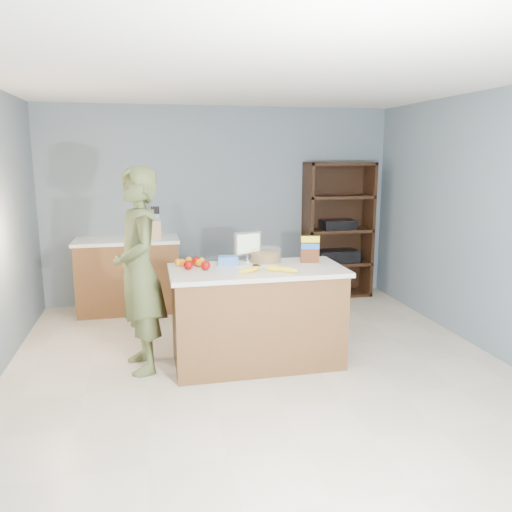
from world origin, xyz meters
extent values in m
cube|color=beige|center=(0.00, 0.00, 0.00)|extent=(4.50, 5.00, 0.02)
cube|color=slate|center=(0.00, 2.50, 1.25)|extent=(4.50, 0.02, 2.50)
cube|color=slate|center=(0.00, -2.50, 1.25)|extent=(4.50, 0.02, 2.50)
cube|color=slate|center=(2.25, 0.00, 1.25)|extent=(0.02, 5.00, 2.50)
cube|color=white|center=(0.00, 0.00, 2.50)|extent=(4.50, 5.00, 0.02)
cube|color=brown|center=(0.00, 0.30, 0.43)|extent=(1.50, 0.70, 0.86)
cube|color=silver|center=(0.00, 0.30, 0.88)|extent=(1.56, 0.76, 0.04)
cube|color=black|center=(0.00, 0.30, 0.05)|extent=(1.46, 0.66, 0.10)
cube|color=brown|center=(-1.20, 2.20, 0.43)|extent=(1.20, 0.60, 0.86)
cube|color=white|center=(-1.20, 2.20, 0.88)|extent=(1.24, 0.62, 0.04)
cube|color=black|center=(1.55, 2.48, 0.90)|extent=(0.90, 0.04, 1.80)
cube|color=black|center=(1.12, 2.30, 0.90)|extent=(0.04, 0.40, 1.80)
cube|color=black|center=(1.98, 2.30, 0.90)|extent=(0.04, 0.40, 1.80)
cube|color=black|center=(1.55, 2.30, 0.02)|extent=(0.90, 0.40, 0.04)
cube|color=black|center=(1.55, 2.30, 0.45)|extent=(0.90, 0.40, 0.04)
cube|color=black|center=(1.55, 2.30, 0.90)|extent=(0.90, 0.40, 0.04)
cube|color=black|center=(1.55, 2.30, 1.35)|extent=(0.90, 0.40, 0.04)
cube|color=black|center=(1.55, 2.30, 1.78)|extent=(0.90, 0.40, 0.04)
cube|color=black|center=(1.55, 2.30, 0.55)|extent=(0.55, 0.32, 0.16)
cube|color=black|center=(1.55, 2.30, 0.98)|extent=(0.45, 0.30, 0.12)
imported|color=#4D562E|center=(-1.03, 0.40, 0.90)|extent=(0.56, 0.74, 1.80)
cube|color=tan|center=(-0.85, 2.11, 1.01)|extent=(0.12, 0.10, 0.22)
cylinder|color=black|center=(-0.89, 2.11, 1.17)|extent=(0.02, 0.02, 0.09)
cylinder|color=black|center=(-0.87, 2.11, 1.17)|extent=(0.02, 0.02, 0.09)
cylinder|color=black|center=(-0.85, 2.11, 1.17)|extent=(0.02, 0.02, 0.09)
cylinder|color=black|center=(-0.83, 2.11, 1.17)|extent=(0.02, 0.02, 0.09)
cylinder|color=black|center=(-0.81, 2.11, 1.17)|extent=(0.02, 0.02, 0.09)
cube|color=white|center=(-0.06, 0.38, 0.90)|extent=(0.24, 0.18, 0.00)
cube|color=white|center=(0.08, 0.37, 0.90)|extent=(0.24, 0.17, 0.00)
ellipsoid|color=yellow|center=(-0.08, 0.16, 0.92)|extent=(0.20, 0.17, 0.05)
ellipsoid|color=yellow|center=(-0.11, 0.13, 0.92)|extent=(0.22, 0.15, 0.05)
ellipsoid|color=yellow|center=(0.14, 0.14, 0.92)|extent=(0.22, 0.13, 0.05)
ellipsoid|color=yellow|center=(0.21, 0.08, 0.92)|extent=(0.20, 0.18, 0.05)
sphere|color=#940703|center=(-0.52, 0.50, 0.94)|extent=(0.08, 0.08, 0.08)
sphere|color=#940703|center=(-0.46, 0.32, 0.94)|extent=(0.08, 0.08, 0.08)
sphere|color=#940703|center=(-0.61, 0.37, 0.94)|extent=(0.08, 0.08, 0.08)
sphere|color=orange|center=(-0.65, 0.51, 0.93)|extent=(0.07, 0.07, 0.07)
sphere|color=orange|center=(-0.58, 0.59, 0.93)|extent=(0.07, 0.07, 0.07)
sphere|color=orange|center=(-0.51, 0.48, 0.93)|extent=(0.07, 0.07, 0.07)
sphere|color=orange|center=(-0.47, 0.55, 0.93)|extent=(0.07, 0.07, 0.07)
sphere|color=orange|center=(-0.68, 0.53, 0.93)|extent=(0.07, 0.07, 0.07)
sphere|color=orange|center=(-0.50, 0.46, 0.93)|extent=(0.07, 0.07, 0.07)
cube|color=blue|center=(-0.23, 0.49, 0.94)|extent=(0.19, 0.14, 0.08)
cylinder|color=#267219|center=(0.14, 0.55, 0.95)|extent=(0.27, 0.27, 0.09)
cylinder|color=white|center=(0.14, 0.55, 0.97)|extent=(0.30, 0.30, 0.13)
cylinder|color=silver|center=(-0.02, 0.61, 0.91)|extent=(0.12, 0.12, 0.01)
cylinder|color=silver|center=(-0.02, 0.61, 0.94)|extent=(0.02, 0.02, 0.05)
cube|color=silver|center=(-0.02, 0.61, 1.07)|extent=(0.28, 0.12, 0.22)
cube|color=yellow|center=(-0.02, 0.60, 1.07)|extent=(0.23, 0.08, 0.18)
cube|color=#592B14|center=(0.53, 0.43, 1.03)|extent=(0.18, 0.10, 0.26)
cube|color=yellow|center=(0.53, 0.43, 1.13)|extent=(0.18, 0.10, 0.06)
cube|color=blue|center=(0.53, 0.43, 1.06)|extent=(0.18, 0.10, 0.05)
camera|label=1|loc=(-0.93, -3.95, 1.89)|focal=35.00mm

